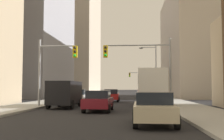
# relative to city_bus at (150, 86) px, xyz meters

# --- Properties ---
(sidewalk_left) EXTENTS (3.91, 160.00, 0.15)m
(sidewalk_left) POSITION_rel_city_bus_xyz_m (-11.43, 24.11, -1.85)
(sidewalk_left) COLOR #9E9E99
(sidewalk_left) RESTS_ON ground
(sidewalk_right) EXTENTS (3.91, 160.00, 0.15)m
(sidewalk_right) POSITION_rel_city_bus_xyz_m (2.73, 24.11, -1.85)
(sidewalk_right) COLOR #9E9E99
(sidewalk_right) RESTS_ON ground
(city_bus) EXTENTS (2.79, 11.56, 3.40)m
(city_bus) POSITION_rel_city_bus_xyz_m (0.00, 0.00, 0.00)
(city_bus) COLOR silver
(city_bus) RESTS_ON ground
(cargo_van_black) EXTENTS (2.16, 5.23, 2.26)m
(cargo_van_black) POSITION_rel_city_bus_xyz_m (-7.65, -5.51, -0.64)
(cargo_van_black) COLOR black
(cargo_van_black) RESTS_ON ground
(sedan_beige) EXTENTS (1.95, 4.25, 1.52)m
(sedan_beige) POSITION_rel_city_bus_xyz_m (-0.96, -15.67, -1.16)
(sedan_beige) COLOR #C6B793
(sedan_beige) RESTS_ON ground
(sedan_maroon) EXTENTS (1.95, 4.24, 1.52)m
(sedan_maroon) POSITION_rel_city_bus_xyz_m (-4.35, -8.90, -1.16)
(sedan_maroon) COLOR maroon
(sedan_maroon) RESTS_ON ground
(sedan_white) EXTENTS (1.95, 4.26, 1.52)m
(sedan_white) POSITION_rel_city_bus_xyz_m (-7.78, 0.65, -1.16)
(sedan_white) COLOR white
(sedan_white) RESTS_ON ground
(sedan_red) EXTENTS (1.95, 4.23, 1.52)m
(sedan_red) POSITION_rel_city_bus_xyz_m (-4.41, 4.73, -1.16)
(sedan_red) COLOR maroon
(sedan_red) RESTS_ON ground
(traffic_signal_near_left) EXTENTS (3.46, 0.44, 6.00)m
(traffic_signal_near_left) POSITION_rel_city_bus_xyz_m (-8.62, -5.22, 2.10)
(traffic_signal_near_left) COLOR gray
(traffic_signal_near_left) RESTS_ON ground
(traffic_signal_near_right) EXTENTS (5.85, 0.44, 6.00)m
(traffic_signal_near_right) POSITION_rel_city_bus_xyz_m (-1.20, -5.22, 2.21)
(traffic_signal_near_right) COLOR gray
(traffic_signal_near_right) RESTS_ON ground
(traffic_signal_far_right) EXTENTS (3.93, 0.44, 6.00)m
(traffic_signal_far_right) POSITION_rel_city_bus_xyz_m (-0.30, 37.99, 2.12)
(traffic_signal_far_right) COLOR gray
(traffic_signal_far_right) RESTS_ON ground
(utility_pole_right) EXTENTS (2.20, 0.28, 10.18)m
(utility_pole_right) POSITION_rel_city_bus_xyz_m (3.12, -13.51, 3.44)
(utility_pole_right) COLOR brown
(utility_pole_right) RESTS_ON ground
(street_lamp_right) EXTENTS (2.41, 0.32, 7.50)m
(street_lamp_right) POSITION_rel_city_bus_xyz_m (1.09, 8.85, 2.61)
(street_lamp_right) COLOR gray
(street_lamp_right) RESTS_ON ground
(building_left_mid_office) EXTENTS (23.69, 21.22, 30.05)m
(building_left_mid_office) POSITION_rel_city_bus_xyz_m (-26.43, 19.79, 13.09)
(building_left_mid_office) COLOR #93939E
(building_left_mid_office) RESTS_ON ground
(building_left_far_tower) EXTENTS (24.84, 28.95, 50.83)m
(building_left_far_tower) POSITION_rel_city_bus_xyz_m (-26.18, 60.99, 23.49)
(building_left_far_tower) COLOR #B7A893
(building_left_far_tower) RESTS_ON ground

